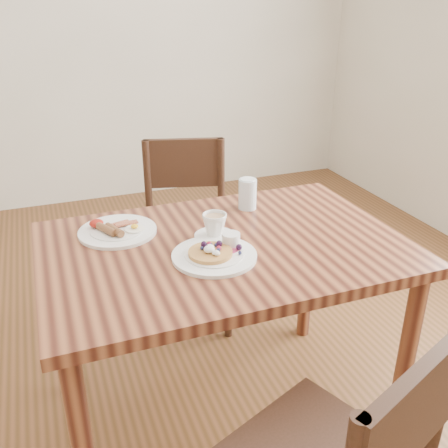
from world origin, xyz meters
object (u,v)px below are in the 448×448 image
(water_glass, at_px, (247,194))
(teacup_saucer, at_px, (215,227))
(breakfast_plate, at_px, (116,230))
(pancake_plate, at_px, (215,253))
(dining_table, at_px, (224,269))
(chair_far, at_px, (187,224))

(water_glass, bearing_deg, teacup_saucer, -136.37)
(teacup_saucer, bearing_deg, breakfast_plate, 154.13)
(pancake_plate, relative_size, breakfast_plate, 1.00)
(pancake_plate, height_order, water_glass, water_glass)
(breakfast_plate, xyz_separation_m, teacup_saucer, (0.31, -0.15, 0.03))
(dining_table, distance_m, water_glass, 0.35)
(pancake_plate, relative_size, teacup_saucer, 1.93)
(pancake_plate, xyz_separation_m, breakfast_plate, (-0.26, 0.28, -0.00))
(dining_table, height_order, water_glass, water_glass)
(dining_table, height_order, chair_far, chair_far)
(chair_far, height_order, pancake_plate, chair_far)
(dining_table, distance_m, teacup_saucer, 0.15)
(breakfast_plate, bearing_deg, pancake_plate, -47.15)
(dining_table, bearing_deg, water_glass, 52.53)
(pancake_plate, distance_m, water_glass, 0.42)
(teacup_saucer, bearing_deg, pancake_plate, -108.80)
(breakfast_plate, xyz_separation_m, water_glass, (0.51, 0.04, 0.05))
(dining_table, xyz_separation_m, breakfast_plate, (-0.32, 0.20, 0.11))
(breakfast_plate, bearing_deg, dining_table, -32.28)
(chair_far, bearing_deg, teacup_saucer, 97.15)
(chair_far, relative_size, breakfast_plate, 3.26)
(breakfast_plate, height_order, teacup_saucer, teacup_saucer)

